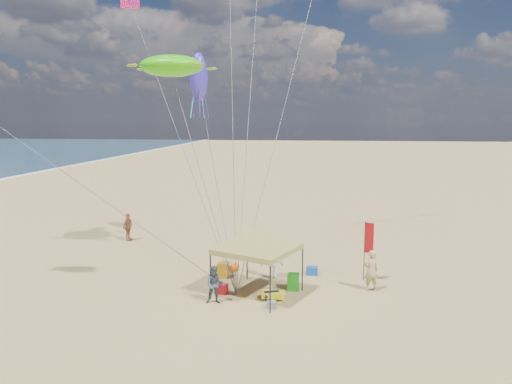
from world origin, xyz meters
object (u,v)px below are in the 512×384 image
chair_green (293,282)px  beach_cart (273,295)px  canopy_tent (258,227)px  person_near_b (215,285)px  person_far_a (128,227)px  cooler_blue (312,271)px  feather_flag (368,241)px  person_near_c (272,261)px  person_near_a (371,270)px  cooler_red (221,289)px  chair_yellow (223,270)px

chair_green → beach_cart: 1.45m
canopy_tent → person_near_b: 2.89m
canopy_tent → person_far_a: (-8.88, 7.87, -2.06)m
beach_cart → cooler_blue: bearing=65.5°
feather_flag → chair_green: 3.89m
person_far_a → person_near_c: bearing=-113.4°
cooler_blue → person_near_a: 3.16m
chair_green → person_near_c: size_ratio=0.43×
beach_cart → cooler_red: bearing=170.1°
person_near_c → person_near_b: bearing=43.3°
canopy_tent → person_far_a: canopy_tent is taller
beach_cart → person_near_b: (-2.27, -0.74, 0.57)m
cooler_red → person_near_b: 1.27m
cooler_blue → person_far_a: bearing=155.8°
person_near_a → chair_green: bearing=-12.1°
feather_flag → person_near_b: (-6.26, -3.49, -1.09)m
cooler_blue → person_near_c: (-1.82, -0.66, 0.62)m
person_near_c → person_far_a: bearing=-48.1°
canopy_tent → person_near_b: size_ratio=3.35×
cooler_blue → person_far_a: (-11.10, 4.99, 0.65)m
beach_cart → person_near_c: bearing=96.6°
cooler_red → person_near_a: bearing=10.6°
canopy_tent → beach_cart: (0.71, -0.45, -2.70)m
cooler_red → person_near_c: (1.93, 2.27, 0.62)m
beach_cart → person_far_a: bearing=139.1°
cooler_blue → chair_yellow: chair_yellow is taller
person_near_b → person_far_a: person_far_a is taller
chair_green → person_near_a: 3.35m
person_near_a → chair_yellow: bearing=-25.3°
person_near_a → person_near_b: person_near_a is taller
person_near_b → person_near_c: 3.93m
beach_cart → canopy_tent: bearing=147.7°
canopy_tent → person_near_b: bearing=-142.8°
chair_yellow → person_near_a: person_near_a is taller
cooler_blue → canopy_tent: bearing=-127.7°
feather_flag → beach_cart: 5.13m
canopy_tent → cooler_red: size_ratio=9.59×
cooler_red → chair_yellow: (-0.34, 2.03, 0.16)m
person_near_a → person_near_b: 6.72m
person_near_c → cooler_red: bearing=32.9°
chair_yellow → beach_cart: size_ratio=0.78×
feather_flag → person_near_c: (-4.30, -0.09, -1.04)m
beach_cart → person_near_b: bearing=-162.0°
cooler_red → chair_green: 3.10m
person_near_c → feather_flag: bearing=164.4°
chair_green → chair_yellow: (-3.32, 1.19, 0.00)m
cooler_blue → beach_cart: 3.65m
feather_flag → cooler_blue: 3.04m
canopy_tent → person_far_a: 12.04m
person_near_a → person_near_c: (-4.35, 1.10, -0.07)m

